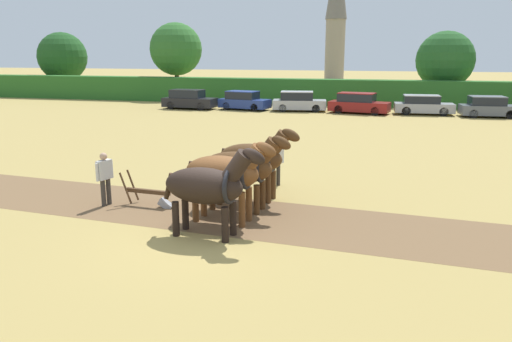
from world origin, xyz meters
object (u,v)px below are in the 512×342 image
at_px(draft_horse_trail_left, 241,167).
at_px(parked_car_center_right, 423,105).
at_px(tree_center_left, 445,60).
at_px(parked_car_center, 358,104).
at_px(church_spire, 336,9).
at_px(parked_car_far_left, 189,100).
at_px(draft_horse_lead_left, 208,186).
at_px(parked_car_center_left, 299,102).
at_px(draft_horse_trail_right, 254,158).
at_px(tree_left, 176,49).
at_px(draft_horse_lead_right, 225,173).
at_px(farmer_beside_team, 276,159).
at_px(tree_far_left, 62,57).
at_px(plow, 152,196).
at_px(parked_car_right, 488,107).
at_px(farmer_at_plow, 105,175).
at_px(parked_car_left, 244,101).

distance_m(draft_horse_trail_left, parked_car_center_right, 26.70).
distance_m(tree_center_left, parked_car_center, 11.19).
distance_m(church_spire, parked_car_far_left, 40.59).
bearing_deg(church_spire, draft_horse_lead_left, -86.37).
bearing_deg(parked_car_center_left, draft_horse_trail_left, -92.33).
height_order(draft_horse_trail_right, parked_car_far_left, draft_horse_trail_right).
relative_size(church_spire, draft_horse_lead_left, 7.37).
bearing_deg(draft_horse_trail_right, tree_left, 121.49).
bearing_deg(draft_horse_lead_right, farmer_beside_team, 87.34).
bearing_deg(parked_car_center, tree_far_left, 173.71).
relative_size(church_spire, plow, 12.13).
distance_m(parked_car_far_left, parked_car_center_left, 9.07).
bearing_deg(plow, farmer_beside_team, 51.17).
relative_size(tree_left, draft_horse_lead_left, 2.66).
bearing_deg(plow, parked_car_center_left, 94.55).
xyz_separation_m(tree_center_left, parked_car_right, (2.42, -8.22, -3.17)).
xyz_separation_m(draft_horse_trail_right, farmer_at_plow, (-4.18, -1.79, -0.39)).
xyz_separation_m(farmer_at_plow, parked_car_center_left, (1.18, 26.35, -0.20)).
bearing_deg(tree_left, draft_horse_trail_right, -62.56).
bearing_deg(farmer_beside_team, parked_car_center_right, 119.75).
bearing_deg(draft_horse_trail_left, parked_car_right, 70.80).
relative_size(farmer_beside_team, parked_car_left, 0.39).
bearing_deg(parked_car_center, parked_car_center_right, 16.29).
bearing_deg(parked_car_center_left, tree_far_left, 152.67).
distance_m(farmer_beside_team, parked_car_far_left, 25.25).
distance_m(tree_center_left, church_spire, 33.21).
height_order(farmer_at_plow, farmer_beside_team, farmer_beside_team).
height_order(tree_far_left, parked_car_center_right, tree_far_left).
xyz_separation_m(church_spire, farmer_beside_team, (4.73, -60.61, -9.86)).
height_order(tree_far_left, parked_car_center, tree_far_left).
bearing_deg(tree_far_left, parked_car_center_right, -13.82).
bearing_deg(tree_far_left, parked_car_center, -16.54).
relative_size(draft_horse_lead_right, parked_car_center_left, 0.62).
xyz_separation_m(tree_far_left, plow, (28.27, -35.49, -3.75)).
bearing_deg(parked_car_center, farmer_beside_team, -83.26).
height_order(tree_center_left, plow, tree_center_left).
height_order(draft_horse_lead_right, farmer_beside_team, draft_horse_lead_right).
xyz_separation_m(church_spire, draft_horse_trail_right, (4.42, -62.38, -9.49)).
bearing_deg(plow, farmer_at_plow, -165.87).
xyz_separation_m(draft_horse_trail_left, parked_car_center_right, (6.50, 25.88, -0.59)).
distance_m(tree_far_left, tree_left, 14.17).
bearing_deg(parked_car_right, draft_horse_lead_right, -117.43).
distance_m(tree_far_left, parked_car_left, 25.66).
relative_size(plow, parked_car_left, 0.39).
relative_size(tree_far_left, parked_car_center, 1.42).
distance_m(parked_car_left, parked_car_center_right, 13.90).
bearing_deg(farmer_at_plow, tree_far_left, 142.28).
xyz_separation_m(tree_left, church_spire, (12.53, 29.73, 5.97)).
distance_m(plow, farmer_at_plow, 1.56).
relative_size(tree_far_left, draft_horse_lead_left, 2.40).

